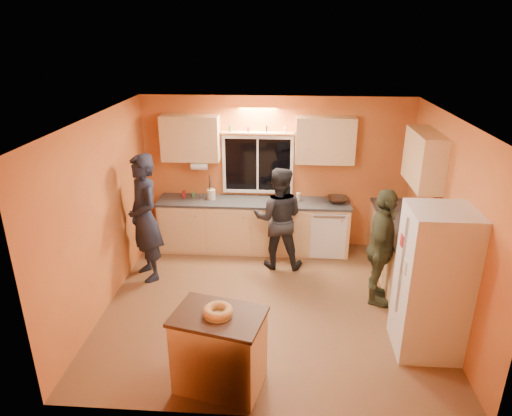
# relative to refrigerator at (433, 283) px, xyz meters

# --- Properties ---
(ground) EXTENTS (4.50, 4.50, 0.00)m
(ground) POSITION_rel_refrigerator_xyz_m (-1.89, 0.80, -0.90)
(ground) COLOR brown
(ground) RESTS_ON ground
(room_shell) EXTENTS (4.54, 4.04, 2.61)m
(room_shell) POSITION_rel_refrigerator_xyz_m (-1.77, 1.21, 0.72)
(room_shell) COLOR orange
(room_shell) RESTS_ON ground
(back_counter) EXTENTS (4.23, 0.62, 0.90)m
(back_counter) POSITION_rel_refrigerator_xyz_m (-1.88, 2.50, -0.45)
(back_counter) COLOR tan
(back_counter) RESTS_ON ground
(right_counter) EXTENTS (0.62, 1.84, 0.90)m
(right_counter) POSITION_rel_refrigerator_xyz_m (0.06, 1.30, -0.45)
(right_counter) COLOR tan
(right_counter) RESTS_ON ground
(refrigerator) EXTENTS (0.72, 0.70, 1.80)m
(refrigerator) POSITION_rel_refrigerator_xyz_m (0.00, 0.00, 0.00)
(refrigerator) COLOR silver
(refrigerator) RESTS_ON ground
(island) EXTENTS (1.04, 0.83, 0.89)m
(island) POSITION_rel_refrigerator_xyz_m (-2.36, -0.78, -0.45)
(island) COLOR tan
(island) RESTS_ON ground
(bundt_pastry) EXTENTS (0.31, 0.31, 0.09)m
(bundt_pastry) POSITION_rel_refrigerator_xyz_m (-2.36, -0.78, 0.04)
(bundt_pastry) COLOR tan
(bundt_pastry) RESTS_ON island
(person_left) EXTENTS (0.80, 0.85, 1.95)m
(person_left) POSITION_rel_refrigerator_xyz_m (-3.79, 1.46, 0.08)
(person_left) COLOR black
(person_left) RESTS_ON ground
(person_center) EXTENTS (0.82, 0.65, 1.65)m
(person_center) POSITION_rel_refrigerator_xyz_m (-1.81, 1.94, -0.07)
(person_center) COLOR black
(person_center) RESTS_ON ground
(person_right) EXTENTS (0.68, 1.05, 1.67)m
(person_right) POSITION_rel_refrigerator_xyz_m (-0.39, 1.00, -0.07)
(person_right) COLOR #383C26
(person_right) RESTS_ON ground
(mixing_bowl) EXTENTS (0.36, 0.36, 0.08)m
(mixing_bowl) POSITION_rel_refrigerator_xyz_m (-0.84, 2.54, 0.04)
(mixing_bowl) COLOR #321E10
(mixing_bowl) RESTS_ON back_counter
(utensil_crock) EXTENTS (0.14, 0.14, 0.17)m
(utensil_crock) POSITION_rel_refrigerator_xyz_m (-2.96, 2.53, 0.09)
(utensil_crock) COLOR beige
(utensil_crock) RESTS_ON back_counter
(potted_plant) EXTENTS (0.30, 0.28, 0.27)m
(potted_plant) POSITION_rel_refrigerator_xyz_m (0.11, 0.81, 0.14)
(potted_plant) COLOR gray
(potted_plant) RESTS_ON right_counter
(red_box) EXTENTS (0.17, 0.14, 0.07)m
(red_box) POSITION_rel_refrigerator_xyz_m (0.11, 1.40, 0.04)
(red_box) COLOR maroon
(red_box) RESTS_ON right_counter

